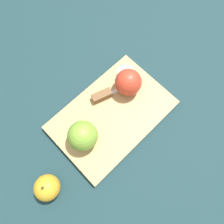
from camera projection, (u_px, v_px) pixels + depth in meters
ground_plane at (112, 116)px, 0.68m from camera, size 4.00×4.00×0.00m
cutting_board at (112, 115)px, 0.67m from camera, size 0.39×0.29×0.02m
apple_half_left at (83, 136)px, 0.59m from camera, size 0.08×0.08×0.08m
apple_half_right at (128, 82)px, 0.65m from camera, size 0.08×0.08×0.08m
knife at (104, 95)px, 0.67m from camera, size 0.17×0.04×0.02m
apple_slice at (126, 73)px, 0.70m from camera, size 0.06×0.06×0.01m
apple_whole at (47, 188)px, 0.58m from camera, size 0.07×0.07×0.08m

